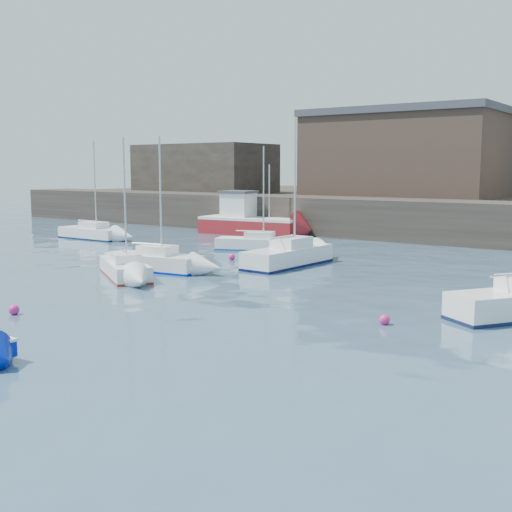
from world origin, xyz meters
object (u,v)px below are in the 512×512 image
Objects in this scene: fishing_boat at (249,221)px; buoy_near at (14,314)px; buoy_far at (232,260)px; sailboat_a at (154,261)px; sailboat_b at (125,268)px; sailboat_f at (289,256)px; sailboat_e at (92,233)px; buoy_mid at (384,324)px; sailboat_h at (256,243)px.

fishing_boat reaches higher than buoy_near.
sailboat_a is at bearing -98.99° from buoy_far.
sailboat_a reaches higher than buoy_far.
sailboat_f is at bearing 59.26° from sailboat_b.
sailboat_e reaches higher than fishing_boat.
sailboat_b is 7.86m from buoy_far.
fishing_boat is 1.09× the size of sailboat_f.
sailboat_a is 5.65m from buoy_far.
sailboat_e is 31.82m from buoy_mid.
sailboat_b is 0.93× the size of sailboat_e.
buoy_near is at bearing -82.41° from buoy_far.
fishing_boat is at bearing 111.22° from sailboat_a.
sailboat_e is 0.91× the size of sailboat_f.
buoy_mid is at bearing -6.42° from sailboat_b.
sailboat_f is at bearing 136.46° from buoy_mid.
sailboat_a is (7.09, -18.26, -0.60)m from fishing_boat.
buoy_mid is at bearing -22.53° from sailboat_e.
sailboat_b reaches higher than buoy_near.
sailboat_e is (-14.85, 10.55, 0.03)m from sailboat_b.
sailboat_b is at bearing -84.49° from sailboat_a.
buoy_mid is 0.96× the size of buoy_far.
buoy_far is at bearing 85.18° from sailboat_b.
sailboat_h is at bearing 93.73° from sailboat_b.
sailboat_h reaches higher than buoy_mid.
buoy_mid is (14.76, -3.90, -0.49)m from sailboat_a.
sailboat_h is (6.50, -8.14, -0.65)m from fishing_boat.
sailboat_f is (11.94, -12.74, -0.52)m from fishing_boat.
fishing_boat is 21.79m from sailboat_b.
sailboat_f is at bearing 48.70° from sailboat_a.
fishing_boat is at bearing 122.10° from buoy_far.
sailboat_h is at bearing 137.60° from buoy_mid.
buoy_near is at bearing -73.87° from sailboat_a.
sailboat_a is at bearing 95.51° from sailboat_b.
buoy_far is (-2.12, 15.93, 0.00)m from buoy_near.
buoy_mid is at bearing -42.40° from sailboat_h.
sailboat_f reaches higher than buoy_mid.
fishing_boat reaches higher than buoy_mid.
sailboat_f is 13.68m from buoy_mid.
sailboat_e is at bearing 157.47° from buoy_mid.
buoy_near is at bearing -70.59° from fishing_boat.
sailboat_b is 0.85× the size of sailboat_f.
buoy_mid is at bearing -14.80° from sailboat_a.
sailboat_b is 17.57× the size of buoy_near.
sailboat_e is 19.76× the size of buoy_mid.
sailboat_b is (0.22, -2.26, -0.05)m from sailboat_a.
buoy_far is (-3.97, 0.04, -0.57)m from sailboat_f.
buoy_mid is (9.91, -9.42, -0.57)m from sailboat_f.
sailboat_a is at bearing -68.78° from fishing_boat.
sailboat_h is at bearing 7.39° from sailboat_e.
buoy_near is (10.09, -28.63, -1.09)m from fishing_boat.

